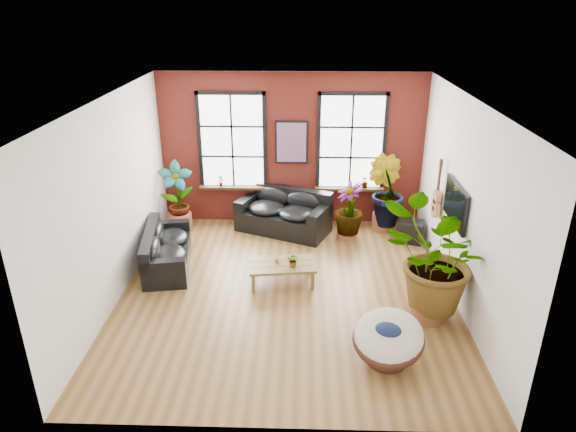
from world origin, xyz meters
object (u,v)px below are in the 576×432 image
coffee_table (282,266)px  sofa_back (284,213)px  sofa_left (165,250)px  papasan_chair (388,338)px

coffee_table → sofa_back: bearing=83.8°
sofa_back → sofa_left: sofa_back is taller
coffee_table → sofa_left: bearing=159.3°
coffee_table → papasan_chair: size_ratio=0.97×
sofa_back → sofa_left: size_ratio=1.10×
sofa_back → sofa_left: 2.93m
sofa_left → sofa_back: bearing=-61.6°
sofa_back → coffee_table: 2.36m
coffee_table → papasan_chair: 2.78m
sofa_back → coffee_table: (0.04, -2.36, -0.08)m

